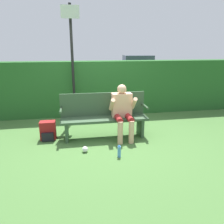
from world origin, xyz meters
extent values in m
plane|color=#426B33|center=(0.00, 0.00, 0.00)|extent=(40.00, 40.00, 0.00)
cube|color=#235623|center=(0.00, 1.85, 0.77)|extent=(12.00, 0.50, 1.55)
cube|color=#334C33|center=(0.00, 0.00, 0.43)|extent=(1.88, 0.44, 0.05)
cube|color=#334C33|center=(0.00, 0.20, 0.71)|extent=(1.88, 0.04, 0.52)
cube|color=#334C33|center=(-0.82, 0.00, 0.20)|extent=(0.06, 0.39, 0.41)
cube|color=#334C33|center=(0.82, 0.00, 0.20)|extent=(0.06, 0.39, 0.41)
cylinder|color=#334C33|center=(-0.91, 0.00, 0.67)|extent=(0.05, 0.39, 0.05)
cylinder|color=#334C33|center=(0.91, 0.00, 0.67)|extent=(0.05, 0.39, 0.05)
cube|color=#DBA884|center=(0.39, 0.04, 0.71)|extent=(0.43, 0.22, 0.52)
sphere|color=#DBA884|center=(0.39, 0.04, 1.06)|extent=(0.20, 0.20, 0.20)
cylinder|color=maroon|center=(0.27, -0.17, 0.49)|extent=(0.13, 0.43, 0.13)
cylinder|color=maroon|center=(0.51, -0.17, 0.49)|extent=(0.13, 0.43, 0.13)
cylinder|color=#DBA884|center=(0.27, -0.39, 0.24)|extent=(0.11, 0.11, 0.49)
cylinder|color=#DBA884|center=(0.51, -0.39, 0.24)|extent=(0.11, 0.11, 0.49)
cylinder|color=#DBA884|center=(0.15, -0.08, 0.77)|extent=(0.09, 0.32, 0.32)
cylinder|color=#DBA884|center=(0.62, -0.08, 0.77)|extent=(0.09, 0.32, 0.32)
cube|color=maroon|center=(-1.22, 0.12, 0.20)|extent=(0.33, 0.20, 0.40)
cube|color=black|center=(-1.22, -0.02, 0.10)|extent=(0.25, 0.07, 0.18)
cylinder|color=#4C8CCC|center=(0.14, -0.95, 0.10)|extent=(0.06, 0.06, 0.21)
cylinder|color=#2D66B2|center=(0.14, -0.95, 0.22)|extent=(0.03, 0.03, 0.02)
cylinder|color=black|center=(-0.63, 1.46, 1.48)|extent=(0.07, 0.07, 2.96)
cube|color=silver|center=(-0.63, 1.41, 2.76)|extent=(0.45, 0.02, 0.31)
cube|color=#2D4784|center=(3.93, 10.91, 0.52)|extent=(4.27, 1.99, 0.64)
cube|color=#333D4C|center=(3.93, 10.91, 1.11)|extent=(2.09, 1.65, 0.52)
cylinder|color=black|center=(5.27, 11.65, 0.34)|extent=(0.68, 0.22, 0.67)
cylinder|color=black|center=(5.17, 10.00, 0.34)|extent=(0.68, 0.22, 0.67)
cylinder|color=black|center=(2.69, 11.81, 0.34)|extent=(0.68, 0.22, 0.67)
cylinder|color=black|center=(2.59, 10.16, 0.34)|extent=(0.68, 0.22, 0.67)
sphere|color=silver|center=(-0.47, -0.64, 0.06)|extent=(0.11, 0.11, 0.11)
camera|label=1|loc=(-0.61, -4.46, 1.93)|focal=35.00mm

